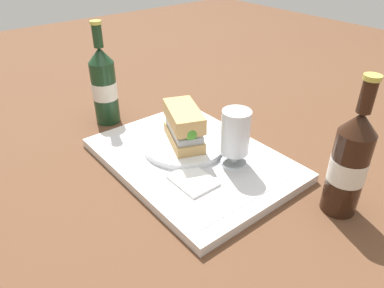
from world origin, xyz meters
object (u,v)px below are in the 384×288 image
at_px(sandwich, 184,126).
at_px(beer_glass, 235,136).
at_px(plate, 184,144).
at_px(beer_bottle, 349,163).
at_px(second_bottle, 104,85).

relative_size(sandwich, beer_glass, 1.16).
bearing_deg(plate, beer_glass, 19.09).
height_order(plate, sandwich, sandwich).
bearing_deg(plate, sandwich, -22.46).
bearing_deg(beer_bottle, beer_glass, -161.42).
xyz_separation_m(plate, beer_glass, (0.12, 0.04, 0.06)).
distance_m(sandwich, beer_bottle, 0.35).
relative_size(beer_glass, second_bottle, 0.47).
xyz_separation_m(sandwich, beer_bottle, (0.33, 0.11, 0.03)).
xyz_separation_m(sandwich, second_bottle, (-0.27, -0.06, 0.03)).
bearing_deg(beer_glass, plate, -160.91).
distance_m(plate, beer_bottle, 0.36).
bearing_deg(second_bottle, plate, 12.23).
xyz_separation_m(plate, sandwich, (0.00, -0.00, 0.05)).
relative_size(plate, sandwich, 1.31).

